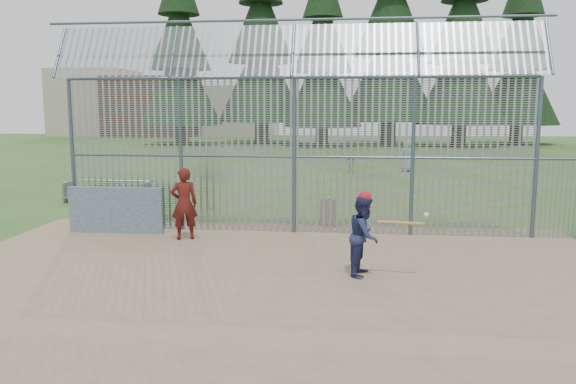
# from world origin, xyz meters

# --- Properties ---
(ground) EXTENTS (120.00, 120.00, 0.00)m
(ground) POSITION_xyz_m (0.00, 0.00, 0.00)
(ground) COLOR #2D511E
(ground) RESTS_ON ground
(dirt_infield) EXTENTS (14.00, 10.00, 0.02)m
(dirt_infield) POSITION_xyz_m (0.00, -0.50, 0.01)
(dirt_infield) COLOR #756047
(dirt_infield) RESTS_ON ground
(dugout_wall) EXTENTS (2.50, 0.12, 1.20)m
(dugout_wall) POSITION_xyz_m (-4.60, 2.90, 0.62)
(dugout_wall) COLOR #38566B
(dugout_wall) RESTS_ON dirt_infield
(batter) EXTENTS (0.75, 0.87, 1.55)m
(batter) POSITION_xyz_m (1.71, -0.16, 0.79)
(batter) COLOR #222750
(batter) RESTS_ON dirt_infield
(onlooker) EXTENTS (0.76, 0.63, 1.79)m
(onlooker) POSITION_xyz_m (-2.62, 2.40, 0.91)
(onlooker) COLOR maroon
(onlooker) RESTS_ON dirt_infield
(bg_kid_standing) EXTENTS (0.97, 0.85, 1.67)m
(bg_kid_standing) POSITION_xyz_m (4.43, 18.72, 0.84)
(bg_kid_standing) COLOR gray
(bg_kid_standing) RESTS_ON ground
(bg_kid_seated) EXTENTS (0.65, 0.51, 1.03)m
(bg_kid_seated) POSITION_xyz_m (1.53, 17.65, 0.52)
(bg_kid_seated) COLOR slate
(bg_kid_seated) RESTS_ON ground
(batting_gear) EXTENTS (1.29, 0.45, 0.63)m
(batting_gear) POSITION_xyz_m (1.89, -0.20, 1.44)
(batting_gear) COLOR #AF1723
(batting_gear) RESTS_ON ground
(trash_can) EXTENTS (0.56, 0.56, 0.82)m
(trash_can) POSITION_xyz_m (0.87, 4.60, 0.38)
(trash_can) COLOR gray
(trash_can) RESTS_ON ground
(bleacher) EXTENTS (3.00, 0.95, 0.72)m
(bleacher) POSITION_xyz_m (-6.96, 7.73, 0.41)
(bleacher) COLOR gray
(bleacher) RESTS_ON ground
(backstop_fence) EXTENTS (20.09, 0.81, 5.30)m
(backstop_fence) POSITION_xyz_m (1.81, 3.43, 2.36)
(backstop_fence) COLOR #47566B
(backstop_fence) RESTS_ON ground
(conifer_row) EXTENTS (38.48, 12.26, 20.20)m
(conifer_row) POSITION_xyz_m (1.93, 41.51, 10.83)
(conifer_row) COLOR #332319
(conifer_row) RESTS_ON ground
(distant_buildings) EXTENTS (26.50, 10.50, 8.00)m
(distant_buildings) POSITION_xyz_m (-23.18, 56.49, 3.60)
(distant_buildings) COLOR brown
(distant_buildings) RESTS_ON ground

